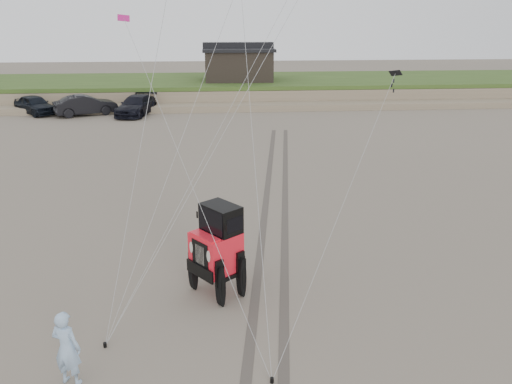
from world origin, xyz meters
TOP-DOWN VIEW (x-y plane):
  - ground at (0.00, 0.00)m, footprint 160.00×160.00m
  - dune_ridge at (0.00, 37.50)m, footprint 160.00×14.25m
  - cabin at (2.00, 37.00)m, footprint 6.40×5.40m
  - truck_a at (-14.32, 30.30)m, footprint 4.28×4.35m
  - truck_b at (-10.24, 29.54)m, footprint 4.98×3.40m
  - truck_c at (-6.35, 29.34)m, footprint 3.14×5.41m
  - jeep at (-0.31, 2.08)m, footprint 5.74×5.25m
  - man at (-3.38, -1.28)m, footprint 0.72×0.59m
  - stake_main at (-2.92, -0.15)m, footprint 0.08×0.08m
  - stake_aux at (0.80, -1.64)m, footprint 0.08×0.08m
  - tire_tracks at (2.00, 8.00)m, footprint 5.22×29.74m

SIDE VIEW (x-z plane):
  - ground at x=0.00m, z-range 0.00..0.00m
  - tire_tracks at x=2.00m, z-range 0.00..0.01m
  - stake_main at x=-2.92m, z-range 0.00..0.12m
  - stake_aux at x=0.80m, z-range 0.00..0.12m
  - truck_c at x=-6.35m, z-range 0.00..1.48m
  - truck_a at x=-14.32m, z-range 0.00..1.48m
  - truck_b at x=-10.24m, z-range 0.00..1.56m
  - dune_ridge at x=0.00m, z-range -0.04..1.68m
  - man at x=-3.38m, z-range 0.00..1.69m
  - jeep at x=-0.31m, z-range 0.00..2.03m
  - cabin at x=2.00m, z-range 1.56..4.91m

